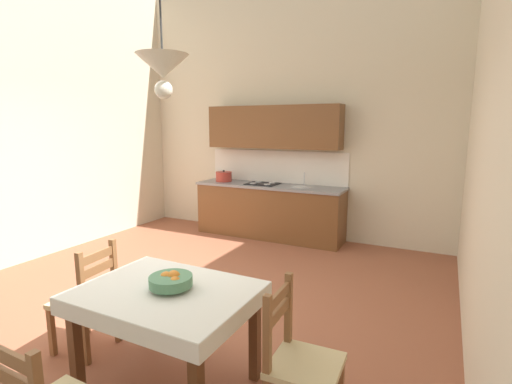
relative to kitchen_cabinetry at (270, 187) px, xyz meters
name	(u,v)px	position (x,y,z in m)	size (l,w,h in m)	color
ground_plane	(168,315)	(0.18, -2.93, -0.91)	(5.99, 6.99, 0.10)	#99563D
wall_back	(288,111)	(0.18, 0.33, 1.26)	(5.99, 0.12, 4.24)	beige
wall_right	(509,85)	(2.94, -2.93, 1.26)	(0.12, 6.99, 4.24)	beige
kitchen_cabinetry	(270,187)	(0.00, 0.00, 0.00)	(2.54, 0.63, 2.20)	brown
dining_table	(167,308)	(0.95, -3.83, -0.24)	(1.21, 0.92, 0.75)	#56331C
dining_chair_tv_side	(87,300)	(0.04, -3.75, -0.41)	(0.46, 0.46, 0.93)	#D1BC89
dining_chair_window_side	(299,362)	(1.91, -3.76, -0.41)	(0.43, 0.43, 0.93)	#D1BC89
fruit_bowl	(171,281)	(0.98, -3.81, -0.04)	(0.30, 0.30, 0.12)	#4C7F5B
pendant_lamp	(163,68)	(1.05, -3.89, 1.36)	(0.32, 0.32, 0.81)	black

